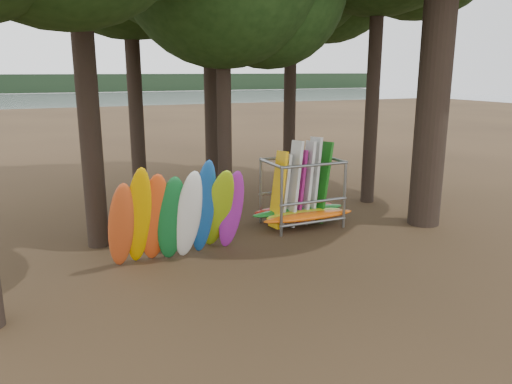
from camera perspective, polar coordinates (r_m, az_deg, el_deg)
name	(u,v)px	position (r m, az deg, el deg)	size (l,w,h in m)	color
ground	(297,252)	(13.77, 4.70, -6.81)	(120.00, 120.00, 0.00)	#47331E
lake	(87,107)	(71.77, -18.72, 9.18)	(160.00, 160.00, 0.00)	gray
far_shore	(65,83)	(121.53, -20.98, 11.53)	(160.00, 4.00, 4.00)	black
kayak_row	(179,216)	(12.76, -8.78, -2.70)	(3.63, 1.97, 2.88)	#D14C1D
storage_rack	(302,195)	(15.85, 5.25, -0.35)	(3.24, 1.53, 2.78)	gray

